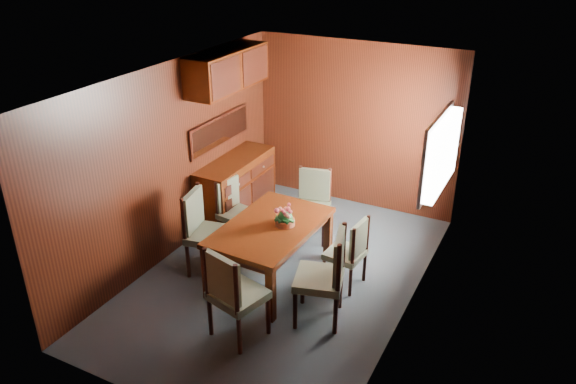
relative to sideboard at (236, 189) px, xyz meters
The scene contains 11 objects.
ground 1.66m from the sideboard, 38.66° to the right, with size 4.50×4.50×0.00m, color #313C43.
room_shell 1.78m from the sideboard, 30.23° to the right, with size 3.06×4.52×2.41m.
sideboard is the anchor object (origin of this frame).
dining_table 1.58m from the sideboard, 43.34° to the right, with size 0.99×1.54×0.71m.
chair_left_near 1.34m from the sideboard, 74.85° to the right, with size 0.56×0.58×1.04m.
chair_left_far 0.64m from the sideboard, 60.81° to the right, with size 0.47×0.48×0.89m.
chair_right_near 2.53m from the sideboard, 36.38° to the right, with size 0.60×0.61×1.06m.
chair_right_far 2.18m from the sideboard, 21.81° to the right, with size 0.43×0.45×0.87m.
chair_head 2.57m from the sideboard, 58.89° to the right, with size 0.59×0.58×1.03m.
chair_foot 1.16m from the sideboard, ahead, with size 0.54×0.52×0.95m.
flower_centerpiece 1.67m from the sideboard, 37.79° to the right, with size 0.25×0.25×0.25m.
Camera 1 is at (2.62, -4.96, 3.82)m, focal length 35.00 mm.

